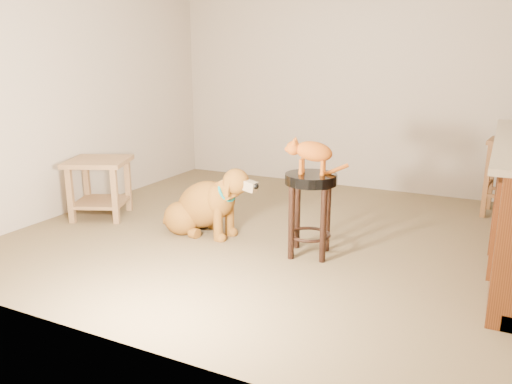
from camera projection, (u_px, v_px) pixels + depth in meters
The scene contains 7 objects.
floor at pixel (285, 235), 4.41m from camera, with size 4.50×4.00×0.01m, color brown.
room_shell at pixel (289, 37), 3.98m from camera, with size 4.54×4.04×2.62m.
padded_stool at pixel (310, 198), 3.85m from camera, with size 0.40×0.40×0.66m.
wood_stool at pixel (508, 177), 4.87m from camera, with size 0.45×0.45×0.76m.
side_table at pixel (100, 179), 4.85m from camera, with size 0.73×0.73×0.57m.
golden_retriever at pixel (205, 206), 4.40m from camera, with size 1.06×0.55×0.67m.
tabby_kitten at pixel (310, 152), 3.77m from camera, with size 0.47×0.25×0.31m.
Camera 1 is at (1.61, -3.85, 1.50)m, focal length 35.00 mm.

